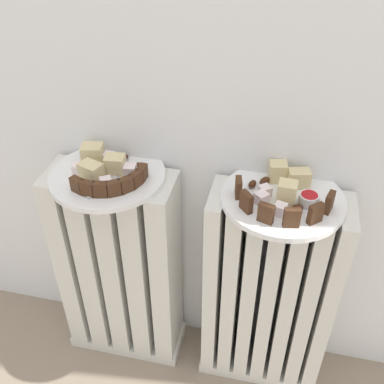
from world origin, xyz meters
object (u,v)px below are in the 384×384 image
at_px(radiator_left, 121,270).
at_px(jam_bowl_right, 309,199).
at_px(fork, 104,184).
at_px(plate_left, 108,175).
at_px(radiator_right, 268,296).
at_px(plate_right, 283,199).

relative_size(radiator_left, jam_bowl_right, 14.52).
bearing_deg(fork, radiator_left, 103.92).
xyz_separation_m(plate_left, fork, (0.01, -0.04, 0.01)).
bearing_deg(radiator_right, radiator_left, -180.00).
relative_size(radiator_right, fork, 6.01).
distance_m(radiator_right, plate_left, 0.48).
bearing_deg(jam_bowl_right, fork, -176.18).
height_order(plate_right, fork, fork).
height_order(radiator_right, plate_left, plate_left).
bearing_deg(jam_bowl_right, plate_left, 178.04).
height_order(jam_bowl_right, fork, jam_bowl_right).
distance_m(radiator_left, plate_right, 0.48).
xyz_separation_m(radiator_right, plate_left, (-0.38, -0.00, 0.30)).
bearing_deg(radiator_right, jam_bowl_right, -16.42).
distance_m(radiator_right, plate_right, 0.30).
relative_size(radiator_right, plate_left, 2.27).
distance_m(radiator_right, jam_bowl_right, 0.32).
bearing_deg(plate_right, plate_left, 180.00).
relative_size(radiator_left, plate_left, 2.27).
bearing_deg(radiator_left, fork, -76.08).
distance_m(radiator_left, jam_bowl_right, 0.53).
relative_size(radiator_right, plate_right, 2.27).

